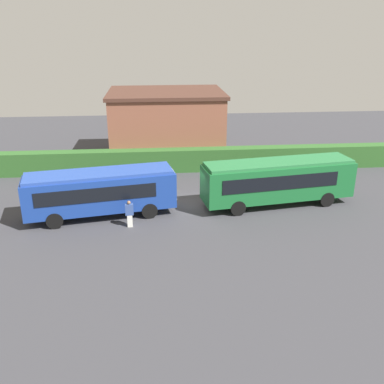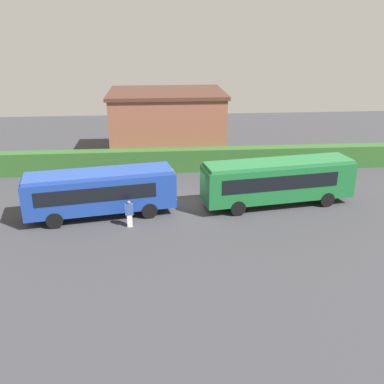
# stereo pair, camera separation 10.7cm
# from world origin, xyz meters

# --- Properties ---
(ground_plane) EXTENTS (64.00, 64.00, 0.00)m
(ground_plane) POSITION_xyz_m (0.00, 0.00, 0.00)
(ground_plane) COLOR #38383D
(bus_blue) EXTENTS (9.54, 3.97, 2.95)m
(bus_blue) POSITION_xyz_m (-5.28, -1.29, 1.72)
(bus_blue) COLOR navy
(bus_blue) RESTS_ON ground_plane
(bus_green) EXTENTS (10.41, 3.83, 3.07)m
(bus_green) POSITION_xyz_m (6.27, -0.43, 1.78)
(bus_green) COLOR #19602D
(bus_green) RESTS_ON ground_plane
(person_left) EXTENTS (0.45, 0.48, 1.77)m
(person_left) POSITION_xyz_m (-8.42, 1.63, 0.94)
(person_left) COLOR black
(person_left) RESTS_ON ground_plane
(person_center) EXTENTS (0.51, 0.37, 1.88)m
(person_center) POSITION_xyz_m (-6.70, 1.69, 0.99)
(person_center) COLOR #334C8C
(person_center) RESTS_ON ground_plane
(person_right) EXTENTS (0.50, 0.30, 1.67)m
(person_right) POSITION_xyz_m (-3.45, -3.02, 0.87)
(person_right) COLOR silver
(person_right) RESTS_ON ground_plane
(person_far) EXTENTS (0.48, 0.43, 1.81)m
(person_far) POSITION_xyz_m (3.83, 2.57, 0.96)
(person_far) COLOR olive
(person_far) RESTS_ON ground_plane
(hedge_row) EXTENTS (44.00, 1.23, 1.86)m
(hedge_row) POSITION_xyz_m (0.00, 7.44, 0.93)
(hedge_row) COLOR #2D5C26
(hedge_row) RESTS_ON ground_plane
(depot_building) EXTENTS (10.14, 8.01, 5.96)m
(depot_building) POSITION_xyz_m (-0.70, 11.85, 2.99)
(depot_building) COLOR brown
(depot_building) RESTS_ON ground_plane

